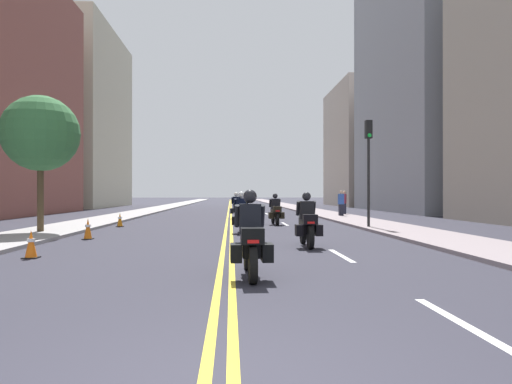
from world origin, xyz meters
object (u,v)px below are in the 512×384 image
at_px(motorcycle_0, 250,242).
at_px(motorcycle_1, 307,224).
at_px(traffic_cone_0, 88,229).
at_px(motorcycle_3, 275,212).
at_px(traffic_light_near, 369,154).
at_px(street_tree_0, 41,134).
at_px(traffic_cone_2, 31,244).
at_px(pedestrian_1, 344,203).
at_px(pedestrian_0, 341,203).
at_px(motorcycle_4, 236,208).
at_px(motorcycle_2, 241,216).
at_px(traffic_cone_1, 120,220).

relative_size(motorcycle_0, motorcycle_1, 0.99).
bearing_deg(traffic_cone_0, motorcycle_3, 44.45).
relative_size(motorcycle_0, traffic_light_near, 0.44).
bearing_deg(motorcycle_0, traffic_light_near, 61.74).
height_order(motorcycle_3, street_tree_0, street_tree_0).
distance_m(traffic_cone_2, pedestrian_1, 24.71).
bearing_deg(pedestrian_1, pedestrian_0, 11.51).
bearing_deg(motorcycle_4, pedestrian_1, 24.15).
distance_m(motorcycle_1, motorcycle_2, 5.27).
relative_size(motorcycle_4, traffic_cone_1, 3.14).
bearing_deg(traffic_light_near, motorcycle_1, -120.66).
distance_m(motorcycle_3, motorcycle_4, 5.89).
bearing_deg(motorcycle_1, pedestrian_0, 73.74).
distance_m(motorcycle_0, motorcycle_2, 9.76).
bearing_deg(traffic_cone_1, traffic_cone_2, -87.83).
distance_m(motorcycle_0, traffic_light_near, 12.91).
bearing_deg(motorcycle_2, motorcycle_0, -89.67).
bearing_deg(traffic_cone_2, motorcycle_2, 52.82).
relative_size(motorcycle_3, traffic_cone_1, 3.06).
xyz_separation_m(motorcycle_0, pedestrian_1, (7.79, 23.83, 0.26)).
xyz_separation_m(motorcycle_2, traffic_cone_1, (-5.66, 3.60, -0.34)).
height_order(motorcycle_1, pedestrian_1, pedestrian_1).
xyz_separation_m(motorcycle_1, street_tree_0, (-9.56, 4.62, 3.21)).
relative_size(motorcycle_1, motorcycle_2, 0.93).
height_order(motorcycle_3, traffic_cone_2, motorcycle_3).
relative_size(motorcycle_0, traffic_cone_1, 3.16).
distance_m(motorcycle_2, street_tree_0, 8.38).
height_order(motorcycle_0, traffic_light_near, traffic_light_near).
bearing_deg(street_tree_0, pedestrian_0, 39.06).
xyz_separation_m(pedestrian_0, pedestrian_1, (0.86, 2.54, 0.00)).
height_order(motorcycle_1, traffic_cone_1, motorcycle_1).
distance_m(pedestrian_1, street_tree_0, 21.33).
relative_size(motorcycle_4, traffic_light_near, 0.44).
bearing_deg(traffic_light_near, pedestrian_0, 83.06).
distance_m(motorcycle_4, traffic_light_near, 10.77).
bearing_deg(traffic_light_near, motorcycle_4, 123.32).
height_order(traffic_cone_1, pedestrian_0, pedestrian_0).
height_order(motorcycle_2, traffic_cone_1, motorcycle_2).
xyz_separation_m(traffic_light_near, street_tree_0, (-13.39, -1.83, 0.57)).
relative_size(motorcycle_1, motorcycle_4, 1.01).
bearing_deg(traffic_cone_2, motorcycle_4, 73.24).
relative_size(traffic_cone_0, traffic_light_near, 0.15).
xyz_separation_m(motorcycle_4, traffic_cone_1, (-5.57, -6.65, -0.34)).
height_order(motorcycle_0, traffic_cone_0, motorcycle_0).
distance_m(motorcycle_1, pedestrian_0, 17.24).
xyz_separation_m(motorcycle_0, traffic_cone_0, (-5.27, 7.42, -0.29)).
distance_m(traffic_cone_1, pedestrian_1, 17.01).
distance_m(traffic_light_near, pedestrian_1, 12.95).
relative_size(motorcycle_3, pedestrian_0, 1.16).
height_order(motorcycle_3, pedestrian_1, pedestrian_1).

